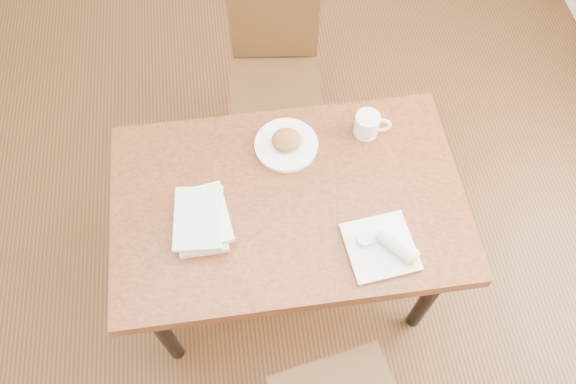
{
  "coord_description": "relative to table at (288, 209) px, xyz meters",
  "views": [
    {
      "loc": [
        -0.13,
        -0.95,
        2.52
      ],
      "look_at": [
        0.0,
        0.0,
        0.8
      ],
      "focal_mm": 35.0,
      "sensor_mm": 36.0,
      "label": 1
    }
  ],
  "objects": [
    {
      "name": "book_stack",
      "position": [
        -0.31,
        -0.06,
        0.11
      ],
      "size": [
        0.21,
        0.27,
        0.07
      ],
      "color": "white",
      "rests_on": "table"
    },
    {
      "name": "ground",
      "position": [
        0.0,
        0.0,
        -0.67
      ],
      "size": [
        4.0,
        5.0,
        0.01
      ],
      "primitive_type": "cube",
      "color": "#472814",
      "rests_on": "ground"
    },
    {
      "name": "chair_far",
      "position": [
        0.05,
        0.82,
        -0.12
      ],
      "size": [
        0.47,
        0.47,
        0.95
      ],
      "color": "#402912",
      "rests_on": "ground"
    },
    {
      "name": "plate_burrito",
      "position": [
        0.3,
        -0.24,
        0.11
      ],
      "size": [
        0.25,
        0.25,
        0.08
      ],
      "color": "white",
      "rests_on": "table"
    },
    {
      "name": "room_walls",
      "position": [
        0.0,
        0.0,
        0.96
      ],
      "size": [
        4.02,
        5.02,
        2.8
      ],
      "color": "silver",
      "rests_on": "ground"
    },
    {
      "name": "coffee_mug",
      "position": [
        0.34,
        0.25,
        0.13
      ],
      "size": [
        0.14,
        0.09,
        0.1
      ],
      "color": "white",
      "rests_on": "table"
    },
    {
      "name": "plate_scone",
      "position": [
        0.02,
        0.22,
        0.11
      ],
      "size": [
        0.24,
        0.24,
        0.08
      ],
      "color": "white",
      "rests_on": "table"
    },
    {
      "name": "table",
      "position": [
        0.0,
        0.0,
        0.0
      ],
      "size": [
        1.27,
        0.8,
        0.75
      ],
      "color": "brown",
      "rests_on": "ground"
    }
  ]
}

